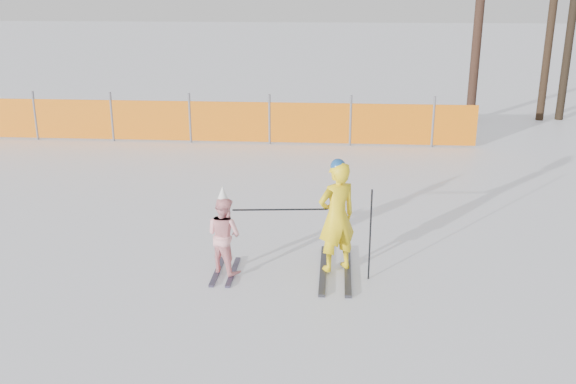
# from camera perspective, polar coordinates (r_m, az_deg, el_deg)

# --- Properties ---
(ground) EXTENTS (120.00, 120.00, 0.00)m
(ground) POSITION_cam_1_polar(r_m,az_deg,el_deg) (9.04, -0.25, -7.03)
(ground) COLOR white
(ground) RESTS_ON ground
(adult) EXTENTS (0.68, 1.59, 1.63)m
(adult) POSITION_cam_1_polar(r_m,az_deg,el_deg) (8.74, 4.35, -2.26)
(adult) COLOR black
(adult) RESTS_ON ground
(child) EXTENTS (0.66, 0.94, 1.26)m
(child) POSITION_cam_1_polar(r_m,az_deg,el_deg) (8.80, -5.71, -3.74)
(child) COLOR black
(child) RESTS_ON ground
(ski_poles) EXTENTS (1.87, 0.21, 1.28)m
(ski_poles) POSITION_cam_1_polar(r_m,az_deg,el_deg) (8.61, 3.28, -2.70)
(ski_poles) COLOR black
(ski_poles) RESTS_ON ground
(safety_fence) EXTENTS (15.09, 0.06, 1.25)m
(safety_fence) POSITION_cam_1_polar(r_m,az_deg,el_deg) (16.44, -10.46, 6.28)
(safety_fence) COLOR #595960
(safety_fence) RESTS_ON ground
(tree_trunks) EXTENTS (2.91, 0.69, 7.41)m
(tree_trunks) POSITION_cam_1_polar(r_m,az_deg,el_deg) (19.73, 20.57, 15.70)
(tree_trunks) COLOR #311E16
(tree_trunks) RESTS_ON ground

